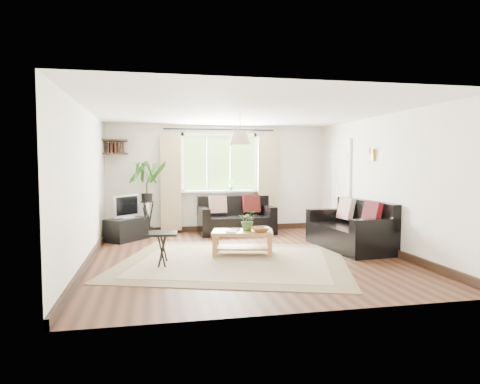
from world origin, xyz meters
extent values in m
plane|color=black|center=(0.00, 0.00, 0.00)|extent=(5.50, 5.50, 0.00)
plane|color=white|center=(0.00, 0.00, 2.40)|extent=(5.50, 5.50, 0.00)
cube|color=silver|center=(0.00, 2.75, 1.20)|extent=(5.00, 0.02, 2.40)
cube|color=silver|center=(0.00, -2.75, 1.20)|extent=(5.00, 0.02, 2.40)
cube|color=silver|center=(-2.50, 0.00, 1.20)|extent=(0.02, 5.50, 2.40)
cube|color=silver|center=(2.50, 0.00, 1.20)|extent=(0.02, 5.50, 2.40)
cube|color=beige|center=(-0.26, -0.35, 0.01)|extent=(4.25, 3.93, 0.02)
cube|color=silver|center=(2.47, 1.70, 1.00)|extent=(0.06, 0.96, 2.06)
imported|color=#335A24|center=(0.08, 0.13, 0.59)|extent=(0.38, 0.35, 0.35)
imported|color=brown|center=(0.25, -0.05, 0.45)|extent=(0.34, 0.34, 0.08)
imported|color=white|center=(-0.29, 0.08, 0.42)|extent=(0.25, 0.28, 0.02)
imported|color=#532E21|center=(-0.19, 0.26, 0.42)|extent=(0.22, 0.25, 0.02)
cube|color=black|center=(-2.02, 1.91, 0.22)|extent=(0.91, 0.94, 0.45)
imported|color=#2D6023|center=(0.25, 2.63, 1.06)|extent=(0.14, 0.10, 0.27)
camera|label=1|loc=(-1.50, -6.88, 1.57)|focal=32.00mm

